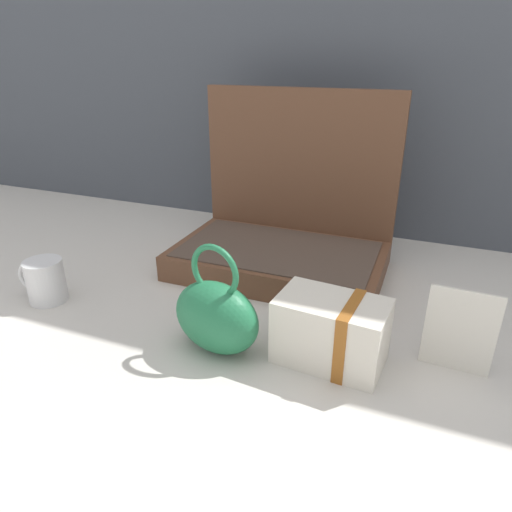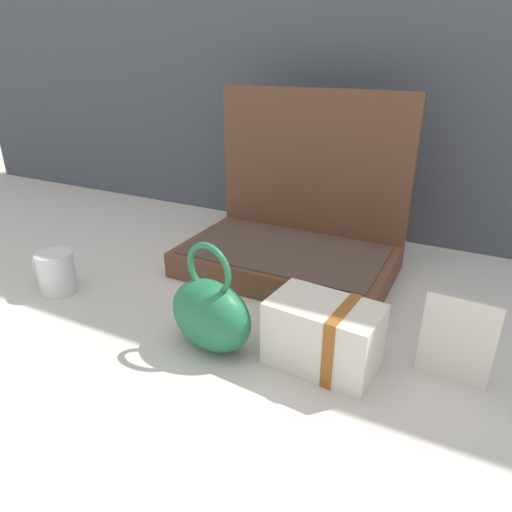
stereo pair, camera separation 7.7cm
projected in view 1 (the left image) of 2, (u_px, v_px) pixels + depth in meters
ground_plane at (270, 312)px, 0.99m from camera, size 6.00×6.00×0.00m
open_suitcase at (285, 230)px, 1.18m from camera, size 0.52×0.33×0.44m
teal_pouch_handbag at (216, 315)px, 0.84m from camera, size 0.19×0.13×0.22m
cream_toiletry_bag at (333, 331)px, 0.82m from camera, size 0.20×0.13×0.13m
coffee_mug at (45, 281)px, 1.02m from camera, size 0.12×0.08×0.10m
info_card_left at (460, 331)px, 0.79m from camera, size 0.12×0.01×0.16m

